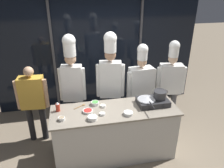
# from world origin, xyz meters

# --- Properties ---
(ground_plane) EXTENTS (24.00, 24.00, 0.00)m
(ground_plane) POSITION_xyz_m (0.00, 0.00, 0.00)
(ground_plane) COLOR #7F705B
(window_wall_back) EXTENTS (4.74, 0.09, 2.70)m
(window_wall_back) POSITION_xyz_m (0.00, 1.89, 1.35)
(window_wall_back) COLOR black
(window_wall_back) RESTS_ON ground_plane
(demo_counter) EXTENTS (2.09, 0.71, 0.93)m
(demo_counter) POSITION_xyz_m (0.00, 0.00, 0.47)
(demo_counter) COLOR beige
(demo_counter) RESTS_ON ground_plane
(portable_stove) EXTENTS (0.52, 0.37, 0.11)m
(portable_stove) POSITION_xyz_m (0.67, 0.05, 0.98)
(portable_stove) COLOR #28282B
(portable_stove) RESTS_ON demo_counter
(frying_pan) EXTENTS (0.30, 0.53, 0.05)m
(frying_pan) POSITION_xyz_m (0.55, 0.04, 1.06)
(frying_pan) COLOR #ADAFB5
(frying_pan) RESTS_ON portable_stove
(stock_pot) EXTENTS (0.25, 0.22, 0.13)m
(stock_pot) POSITION_xyz_m (0.79, 0.05, 1.11)
(stock_pot) COLOR #333335
(stock_pot) RESTS_ON portable_stove
(squeeze_bottle_chili) EXTENTS (0.07, 0.07, 0.17)m
(squeeze_bottle_chili) POSITION_xyz_m (-0.91, 0.15, 1.01)
(squeeze_bottle_chili) COLOR red
(squeeze_bottle_chili) RESTS_ON demo_counter
(prep_bowl_bean_sprouts) EXTENTS (0.09, 0.09, 0.04)m
(prep_bowl_bean_sprouts) POSITION_xyz_m (-0.18, 0.12, 0.95)
(prep_bowl_bean_sprouts) COLOR white
(prep_bowl_bean_sprouts) RESTS_ON demo_counter
(prep_bowl_onion) EXTENTS (0.10, 0.10, 0.04)m
(prep_bowl_onion) POSITION_xyz_m (-0.23, -0.11, 0.95)
(prep_bowl_onion) COLOR white
(prep_bowl_onion) RESTS_ON demo_counter
(prep_bowl_mushrooms) EXTENTS (0.10, 0.10, 0.05)m
(prep_bowl_mushrooms) POSITION_xyz_m (-0.85, -0.13, 0.96)
(prep_bowl_mushrooms) COLOR white
(prep_bowl_mushrooms) RESTS_ON demo_counter
(prep_bowl_bell_pepper) EXTENTS (0.17, 0.17, 0.04)m
(prep_bowl_bell_pepper) POSITION_xyz_m (-0.45, 0.02, 0.95)
(prep_bowl_bell_pepper) COLOR white
(prep_bowl_bell_pepper) RESTS_ON demo_counter
(prep_bowl_scallions) EXTENTS (0.14, 0.14, 0.06)m
(prep_bowl_scallions) POSITION_xyz_m (-0.30, 0.22, 0.97)
(prep_bowl_scallions) COLOR white
(prep_bowl_scallions) RESTS_ON demo_counter
(prep_bowl_rice) EXTENTS (0.15, 0.15, 0.05)m
(prep_bowl_rice) POSITION_xyz_m (0.17, -0.19, 0.96)
(prep_bowl_rice) COLOR white
(prep_bowl_rice) RESTS_ON demo_counter
(prep_bowl_garlic) EXTENTS (0.15, 0.15, 0.06)m
(prep_bowl_garlic) POSITION_xyz_m (-0.40, -0.21, 0.97)
(prep_bowl_garlic) COLOR white
(prep_bowl_garlic) RESTS_ON demo_counter
(serving_spoon_slotted) EXTENTS (0.21, 0.14, 0.02)m
(serving_spoon_slotted) POSITION_xyz_m (-0.52, 0.23, 0.94)
(serving_spoon_slotted) COLOR olive
(serving_spoon_slotted) RESTS_ON demo_counter
(person_guest) EXTENTS (0.57, 0.26, 1.52)m
(person_guest) POSITION_xyz_m (-1.37, 0.71, 0.92)
(person_guest) COLOR #232326
(person_guest) RESTS_ON ground_plane
(chef_head) EXTENTS (0.47, 0.24, 2.06)m
(chef_head) POSITION_xyz_m (-0.65, 0.66, 1.26)
(chef_head) COLOR #232326
(chef_head) RESTS_ON ground_plane
(chef_sous) EXTENTS (0.52, 0.28, 2.07)m
(chef_sous) POSITION_xyz_m (0.05, 0.64, 1.25)
(chef_sous) COLOR #232326
(chef_sous) RESTS_ON ground_plane
(chef_line) EXTENTS (0.60, 0.28, 1.82)m
(chef_line) POSITION_xyz_m (0.66, 0.68, 1.03)
(chef_line) COLOR #4C4C51
(chef_line) RESTS_ON ground_plane
(chef_pastry) EXTENTS (0.58, 0.30, 1.84)m
(chef_pastry) POSITION_xyz_m (1.30, 0.73, 1.04)
(chef_pastry) COLOR #4C4C51
(chef_pastry) RESTS_ON ground_plane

